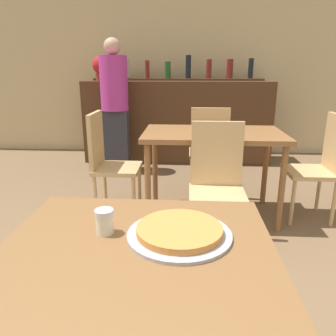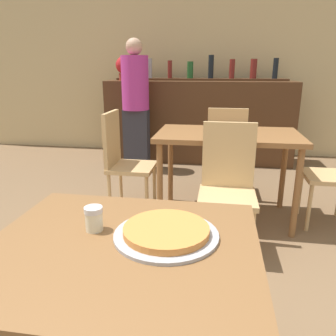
# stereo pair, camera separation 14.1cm
# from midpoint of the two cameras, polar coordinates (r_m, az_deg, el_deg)

# --- Properties ---
(wall_back) EXTENTS (8.00, 0.05, 2.80)m
(wall_back) POSITION_cam_midpoint_polar(r_m,az_deg,el_deg) (5.19, 1.08, 18.17)
(wall_back) COLOR #D1B784
(wall_back) RESTS_ON ground_plane
(dining_table_near) EXTENTS (0.90, 0.79, 0.74)m
(dining_table_near) POSITION_cam_midpoint_polar(r_m,az_deg,el_deg) (1.15, -9.09, -17.40)
(dining_table_near) COLOR brown
(dining_table_near) RESTS_ON ground_plane
(dining_table_far) EXTENTS (1.20, 0.71, 0.77)m
(dining_table_far) POSITION_cam_midpoint_polar(r_m,az_deg,el_deg) (2.85, 6.44, 4.52)
(dining_table_far) COLOR brown
(dining_table_far) RESTS_ON ground_plane
(bar_counter) EXTENTS (2.60, 0.56, 1.13)m
(bar_counter) POSITION_cam_midpoint_polar(r_m,az_deg,el_deg) (4.75, 0.75, 8.14)
(bar_counter) COLOR #4C2D19
(bar_counter) RESTS_ON ground_plane
(bar_back_shelf) EXTENTS (2.39, 0.24, 0.34)m
(bar_back_shelf) POSITION_cam_midpoint_polar(r_m,az_deg,el_deg) (4.83, 1.37, 15.87)
(bar_back_shelf) COLOR #4C2D19
(bar_back_shelf) RESTS_ON bar_counter
(chair_far_side_front) EXTENTS (0.40, 0.40, 0.93)m
(chair_far_side_front) POSITION_cam_midpoint_polar(r_m,az_deg,el_deg) (2.40, 6.87, -1.92)
(chair_far_side_front) COLOR tan
(chair_far_side_front) RESTS_ON ground_plane
(chair_far_side_back) EXTENTS (0.40, 0.40, 0.93)m
(chair_far_side_back) POSITION_cam_midpoint_polar(r_m,az_deg,el_deg) (3.39, 5.96, 3.76)
(chair_far_side_back) COLOR tan
(chair_far_side_back) RESTS_ON ground_plane
(chair_far_side_left) EXTENTS (0.40, 0.40, 0.93)m
(chair_far_side_left) POSITION_cam_midpoint_polar(r_m,az_deg,el_deg) (2.99, -11.81, 1.69)
(chair_far_side_left) COLOR tan
(chair_far_side_left) RESTS_ON ground_plane
(chair_far_side_right) EXTENTS (0.40, 0.40, 0.93)m
(chair_far_side_right) POSITION_cam_midpoint_polar(r_m,az_deg,el_deg) (3.08, 23.93, 1.00)
(chair_far_side_right) COLOR tan
(chair_far_side_right) RESTS_ON ground_plane
(pizza_tray) EXTENTS (0.36, 0.36, 0.04)m
(pizza_tray) POSITION_cam_midpoint_polar(r_m,az_deg,el_deg) (1.14, -1.59, -11.13)
(pizza_tray) COLOR #A3A3A8
(pizza_tray) RESTS_ON dining_table_near
(cheese_shaker) EXTENTS (0.06, 0.06, 0.09)m
(cheese_shaker) POSITION_cam_midpoint_polar(r_m,az_deg,el_deg) (1.18, -14.40, -9.07)
(cheese_shaker) COLOR beige
(cheese_shaker) RESTS_ON dining_table_near
(person_standing) EXTENTS (0.34, 0.34, 1.65)m
(person_standing) POSITION_cam_midpoint_polar(r_m,az_deg,el_deg) (4.24, -10.22, 11.27)
(person_standing) COLOR #2D2D38
(person_standing) RESTS_ON ground_plane
(potted_plant) EXTENTS (0.24, 0.24, 0.33)m
(potted_plant) POSITION_cam_midpoint_polar(r_m,az_deg,el_deg) (4.81, -12.42, 16.81)
(potted_plant) COLOR maroon
(potted_plant) RESTS_ON bar_counter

